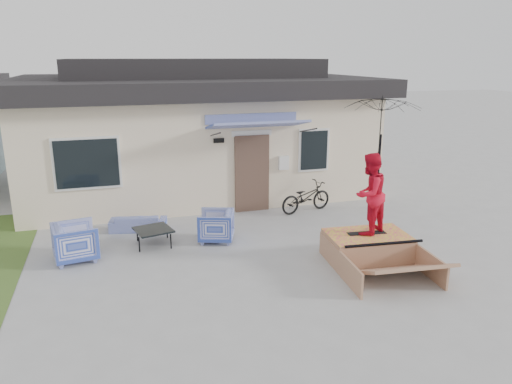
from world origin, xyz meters
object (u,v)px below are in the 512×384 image
object	(u,v)px
coffee_table	(154,237)
patio_umbrella	(380,147)
skate_ramp	(367,247)
bicycle	(306,194)
skateboard	(367,233)
armchair_right	(216,225)
armchair_left	(75,240)
skater	(369,192)
loveseat	(138,220)

from	to	relation	value
coffee_table	patio_umbrella	distance (m)	6.47
coffee_table	skate_ramp	size ratio (longest dim) A/B	0.35
coffee_table	bicycle	xyz separation A→B (m)	(4.23, 1.26, 0.32)
coffee_table	skateboard	size ratio (longest dim) A/B	0.94
armchair_right	skateboard	distance (m)	3.39
armchair_right	skateboard	bearing A→B (deg)	74.55
bicycle	skate_ramp	distance (m)	3.41
armchair_right	skate_ramp	size ratio (longest dim) A/B	0.36
armchair_left	armchair_right	world-z (taller)	armchair_left
armchair_left	bicycle	world-z (taller)	bicycle
armchair_right	patio_umbrella	world-z (taller)	patio_umbrella
bicycle	skater	size ratio (longest dim) A/B	0.93
armchair_left	skate_ramp	xyz separation A→B (m)	(5.82, -1.75, -0.16)
armchair_left	patio_umbrella	size ratio (longest dim) A/B	0.40
armchair_right	bicycle	size ratio (longest dim) A/B	0.50
loveseat	patio_umbrella	bearing A→B (deg)	-170.02
loveseat	bicycle	distance (m)	4.50
loveseat	coffee_table	size ratio (longest dim) A/B	1.78
skate_ramp	skateboard	size ratio (longest dim) A/B	2.72
skateboard	loveseat	bearing A→B (deg)	151.39
bicycle	armchair_left	bearing A→B (deg)	91.40
coffee_table	loveseat	bearing A→B (deg)	103.50
loveseat	skate_ramp	size ratio (longest dim) A/B	0.62
bicycle	skateboard	world-z (taller)	bicycle
loveseat	skateboard	size ratio (longest dim) A/B	1.68
skateboard	skate_ramp	bearing A→B (deg)	-88.31
skate_ramp	armchair_right	bearing A→B (deg)	149.95
patio_umbrella	skater	xyz separation A→B (m)	(-2.02, -3.00, -0.30)
loveseat	armchair_left	xyz separation A→B (m)	(-1.36, -1.49, 0.17)
bicycle	loveseat	bearing A→B (deg)	77.73
bicycle	skateboard	distance (m)	3.35
loveseat	skateboard	xyz separation A→B (m)	(4.46, -3.19, 0.31)
coffee_table	skateboard	xyz separation A→B (m)	(4.20, -2.08, 0.39)
skateboard	bicycle	bearing A→B (deg)	96.35
loveseat	armchair_left	bearing A→B (deg)	59.22
loveseat	skater	size ratio (longest dim) A/B	0.80
bicycle	skateboard	xyz separation A→B (m)	(-0.03, -3.35, 0.07)
armchair_left	skateboard	bearing A→B (deg)	-116.01
bicycle	patio_umbrella	bearing A→B (deg)	-114.39
coffee_table	skater	distance (m)	4.85
armchair_left	armchair_right	xyz separation A→B (m)	(3.03, 0.22, -0.04)
armchair_left	skater	distance (m)	6.15
armchair_left	skateboard	xyz separation A→B (m)	(5.82, -1.70, 0.14)
coffee_table	skate_ramp	distance (m)	4.71
bicycle	patio_umbrella	xyz separation A→B (m)	(1.98, -0.35, 1.24)
armchair_right	skater	xyz separation A→B (m)	(2.79, -1.92, 1.05)
armchair_left	skate_ramp	bearing A→B (deg)	-116.52
armchair_left	bicycle	bearing A→B (deg)	-84.02
bicycle	skate_ramp	bearing A→B (deg)	165.03
armchair_left	coffee_table	world-z (taller)	armchair_left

